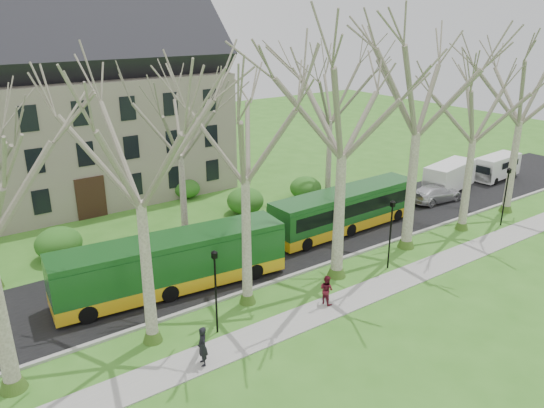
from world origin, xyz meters
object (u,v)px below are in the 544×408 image
Objects in this scene: bus_follow at (346,209)px; bus_lead at (172,263)px; sedan at (436,193)px; pedestrian_b at (327,290)px; van_b at (497,167)px; pedestrian_a at (202,346)px; van_a at (449,177)px.

bus_lead is at bearing -177.54° from bus_follow.
pedestrian_b reaches higher than sedan.
van_b reaches higher than pedestrian_b.
sedan is 19.46m from pedestrian_b.
pedestrian_b is (5.96, -6.19, -0.80)m from bus_lead.
pedestrian_a is at bearing -170.57° from van_b.
pedestrian_a is (-1.94, -7.01, -0.70)m from bus_lead.
bus_follow reaches higher than van_b.
bus_lead is at bearing 36.76° from pedestrian_b.
bus_lead is 7.31m from pedestrian_a.
pedestrian_a is (-15.84, -7.93, -0.60)m from bus_follow.
pedestrian_a is (-29.11, -9.09, -0.33)m from van_a.
sedan is 0.84× the size of van_a.
bus_lead reaches higher than pedestrian_a.
bus_lead is 2.70× the size of sedan.
van_b is 36.80m from pedestrian_a.
bus_lead is 24.09m from sedan.
sedan is 0.93× the size of van_b.
pedestrian_a reaches higher than pedestrian_b.
pedestrian_b is at bearing 116.82° from sedan.
van_b is at bearing -80.14° from sedan.
bus_follow is at bearing 178.05° from van_b.
bus_lead reaches higher than pedestrian_b.
bus_follow is 10.69m from pedestrian_b.
sedan is (24.05, 0.96, -0.92)m from bus_lead.
van_b is (19.90, 0.83, -0.39)m from bus_follow.
sedan is 27.18m from pedestrian_a.
pedestrian_b is (7.89, 0.82, -0.10)m from pedestrian_a.
van_b is (9.75, 0.78, 0.43)m from sedan.
bus_lead is at bearing 173.38° from van_a.
van_a is at bearing 10.26° from bus_lead.
van_a is 1.11× the size of van_b.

